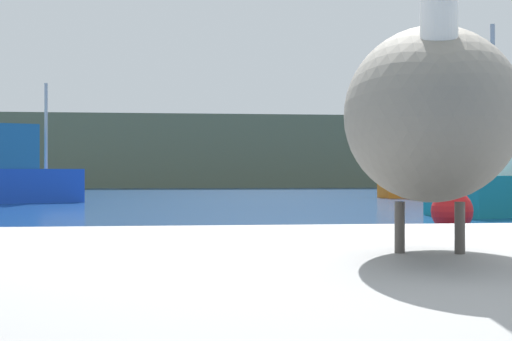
# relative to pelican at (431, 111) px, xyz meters

# --- Properties ---
(hillside_backdrop) EXTENTS (140.00, 12.35, 5.32)m
(hillside_backdrop) POSITION_rel_pelican_xyz_m (0.29, 62.91, 1.37)
(hillside_backdrop) COLOR #5B664C
(hillside_backdrop) RESTS_ON ground
(pelican) EXTENTS (0.76, 1.40, 0.98)m
(pelican) POSITION_rel_pelican_xyz_m (0.00, 0.00, 0.00)
(pelican) COLOR slate
(pelican) RESTS_ON pier_dock
(fishing_boat_blue) EXTENTS (6.25, 3.99, 4.49)m
(fishing_boat_blue) POSITION_rel_pelican_xyz_m (-6.27, 29.00, -0.33)
(fishing_boat_blue) COLOR blue
(fishing_boat_blue) RESTS_ON ground
(fishing_boat_orange) EXTENTS (4.74, 1.83, 4.08)m
(fishing_boat_orange) POSITION_rel_pelican_xyz_m (11.38, 33.25, -0.29)
(fishing_boat_orange) COLOR orange
(fishing_boat_orange) RESTS_ON ground
(mooring_buoy) EXTENTS (0.79, 0.79, 0.79)m
(mooring_buoy) POSITION_rel_pelican_xyz_m (4.82, 12.70, -0.90)
(mooring_buoy) COLOR red
(mooring_buoy) RESTS_ON ground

